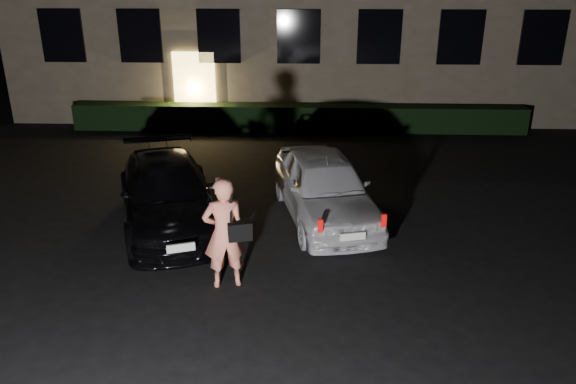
{
  "coord_description": "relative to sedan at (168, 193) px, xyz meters",
  "views": [
    {
      "loc": [
        0.41,
        -7.81,
        5.09
      ],
      "look_at": [
        0.02,
        2.0,
        1.16
      ],
      "focal_mm": 35.0,
      "sensor_mm": 36.0,
      "label": 1
    }
  ],
  "objects": [
    {
      "name": "man",
      "position": [
        1.58,
        -2.47,
        0.31
      ],
      "size": [
        0.89,
        0.65,
        1.96
      ],
      "rotation": [
        0.0,
        0.0,
        3.42
      ],
      "color": "#E87E64",
      "rests_on": "ground"
    },
    {
      "name": "hedge",
      "position": [
        2.56,
        7.48,
        -0.25
      ],
      "size": [
        15.0,
        0.7,
        0.85
      ],
      "primitive_type": "cube",
      "color": "black",
      "rests_on": "ground"
    },
    {
      "name": "hatch",
      "position": [
        3.31,
        0.39,
        0.05
      ],
      "size": [
        2.63,
        4.5,
        1.44
      ],
      "rotation": [
        0.0,
        0.0,
        0.23
      ],
      "color": "silver",
      "rests_on": "ground"
    },
    {
      "name": "ground",
      "position": [
        2.56,
        -3.02,
        -0.67
      ],
      "size": [
        80.0,
        80.0,
        0.0
      ],
      "primitive_type": "plane",
      "color": "black",
      "rests_on": "ground"
    },
    {
      "name": "sedan",
      "position": [
        0.0,
        0.0,
        0.0
      ],
      "size": [
        3.28,
        4.99,
        1.34
      ],
      "rotation": [
        0.0,
        0.0,
        0.33
      ],
      "color": "black",
      "rests_on": "ground"
    }
  ]
}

